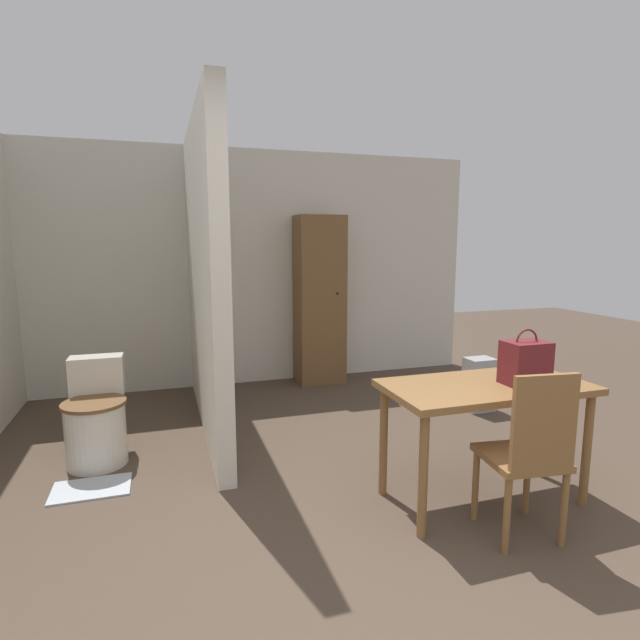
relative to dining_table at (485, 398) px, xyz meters
The scene contains 9 objects.
wall_back 3.22m from the dining_table, 107.47° to the left, with size 5.27×0.12×2.50m.
partition_wall 2.36m from the dining_table, 129.30° to the left, with size 0.12×2.38×2.50m.
dining_table is the anchor object (origin of this frame).
wooden_chair 0.45m from the dining_table, 95.53° to the right, with size 0.42×0.42×0.92m.
toilet 2.62m from the dining_table, 150.47° to the left, with size 0.42×0.57×0.71m.
handbag 0.31m from the dining_table, 19.92° to the right, with size 0.25×0.18×0.33m.
wooden_cabinet 2.77m from the dining_table, 93.01° to the left, with size 0.51×0.40×1.82m.
bath_mat 2.50m from the dining_table, 159.53° to the left, with size 0.47×0.30×0.01m.
space_heater 1.73m from the dining_table, 55.30° to the left, with size 0.25×0.20×0.49m.
Camera 1 is at (-0.84, -1.40, 1.55)m, focal length 28.00 mm.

